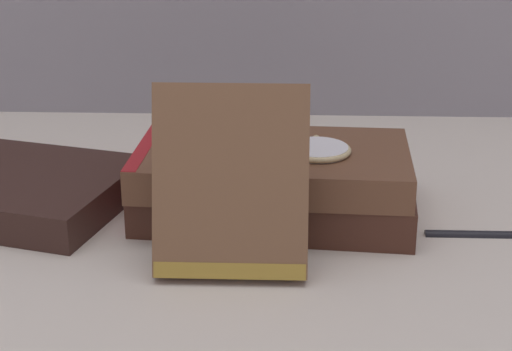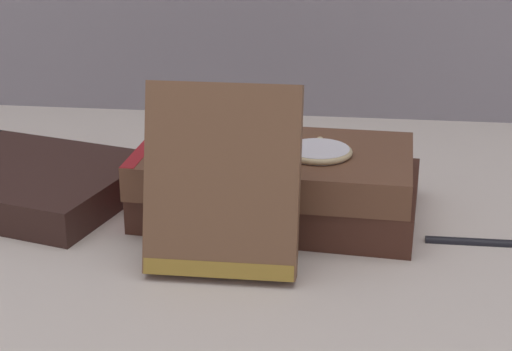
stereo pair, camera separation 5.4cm
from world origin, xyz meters
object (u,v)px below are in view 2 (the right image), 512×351
(book_flat_bottom, at_px, (274,194))
(book_leaning_front, at_px, (223,187))
(reading_glasses, at_px, (245,150))
(book_side_left, at_px, (21,181))
(book_flat_top, at_px, (268,165))
(pocket_watch, at_px, (318,151))
(fountain_pen, at_px, (503,240))

(book_flat_bottom, bearing_deg, book_leaning_front, -98.66)
(book_leaning_front, distance_m, reading_glasses, 0.27)
(book_side_left, bearing_deg, book_flat_top, 10.90)
(book_leaning_front, height_order, pocket_watch, book_leaning_front)
(pocket_watch, bearing_deg, book_flat_top, 168.11)
(book_flat_top, bearing_deg, pocket_watch, -8.97)
(book_side_left, height_order, pocket_watch, pocket_watch)
(book_side_left, relative_size, book_leaning_front, 1.58)
(book_flat_bottom, height_order, reading_glasses, book_flat_bottom)
(book_leaning_front, bearing_deg, book_flat_top, 76.98)
(book_flat_bottom, bearing_deg, book_flat_top, -105.65)
(book_flat_top, relative_size, fountain_pen, 1.91)
(book_flat_top, distance_m, book_leaning_front, 0.10)
(book_leaning_front, distance_m, pocket_watch, 0.11)
(book_side_left, bearing_deg, book_flat_bottom, 13.55)
(book_flat_bottom, height_order, fountain_pen, book_flat_bottom)
(book_side_left, bearing_deg, book_leaning_front, -14.52)
(book_flat_top, relative_size, reading_glasses, 2.00)
(book_leaning_front, bearing_deg, reading_glasses, 94.09)
(book_flat_top, height_order, book_leaning_front, book_leaning_front)
(reading_glasses, bearing_deg, book_side_left, -135.59)
(book_leaning_front, xyz_separation_m, fountain_pen, (0.22, 0.07, -0.06))
(book_flat_bottom, relative_size, pocket_watch, 4.11)
(pocket_watch, distance_m, reading_glasses, 0.20)
(book_flat_bottom, distance_m, book_leaning_front, 0.12)
(book_flat_top, distance_m, pocket_watch, 0.05)
(reading_glasses, relative_size, fountain_pen, 0.96)
(book_flat_top, height_order, pocket_watch, pocket_watch)
(book_leaning_front, xyz_separation_m, pocket_watch, (0.07, 0.09, -0.00))
(reading_glasses, bearing_deg, fountain_pen, -33.65)
(book_flat_bottom, distance_m, pocket_watch, 0.07)
(pocket_watch, bearing_deg, book_leaning_front, -125.84)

